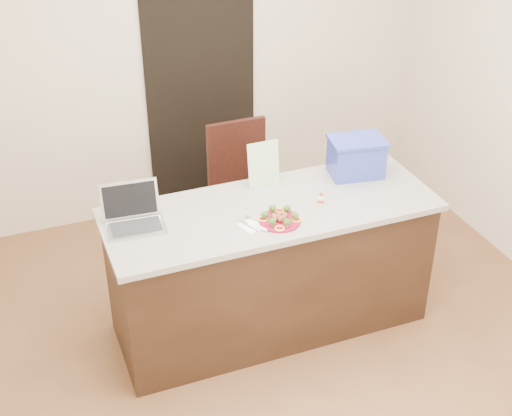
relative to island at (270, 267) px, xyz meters
name	(u,v)px	position (x,y,z in m)	size (l,w,h in m)	color
ground	(284,346)	(0.00, -0.25, -0.46)	(4.00, 4.00, 0.00)	brown
room_shell	(290,117)	(0.00, -0.25, 1.16)	(4.00, 4.00, 4.00)	white
doorway	(201,92)	(0.10, 1.73, 0.54)	(0.90, 0.02, 2.00)	black
island	(270,267)	(0.00, 0.00, 0.00)	(2.06, 0.76, 0.92)	black
plate	(280,220)	(-0.02, -0.18, 0.47)	(0.25, 0.25, 0.02)	maroon
meatballs	(280,218)	(-0.02, -0.18, 0.49)	(0.10, 0.09, 0.04)	brown
broccoli	(280,215)	(-0.02, -0.18, 0.51)	(0.20, 0.21, 0.04)	#214412
pepper_rings	(280,219)	(-0.02, -0.18, 0.48)	(0.24, 0.24, 0.01)	#FFFB1A
napkin	(252,225)	(-0.19, -0.16, 0.46)	(0.13, 0.13, 0.01)	white
fork	(249,225)	(-0.21, -0.15, 0.47)	(0.06, 0.14, 0.00)	silver
knife	(258,225)	(-0.16, -0.18, 0.47)	(0.08, 0.21, 0.01)	white
yogurt_bottle	(321,200)	(0.30, -0.08, 0.49)	(0.04, 0.04, 0.07)	white
laptop	(133,214)	(-0.83, 0.12, 0.52)	(0.36, 0.29, 0.24)	#B6B7BC
leaflet	(264,164)	(0.06, 0.27, 0.61)	(0.21, 0.00, 0.30)	white
blue_box	(356,157)	(0.68, 0.19, 0.59)	(0.39, 0.31, 0.26)	#2D3BA4
chair	(242,181)	(0.15, 0.94, 0.12)	(0.46, 0.46, 1.03)	black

